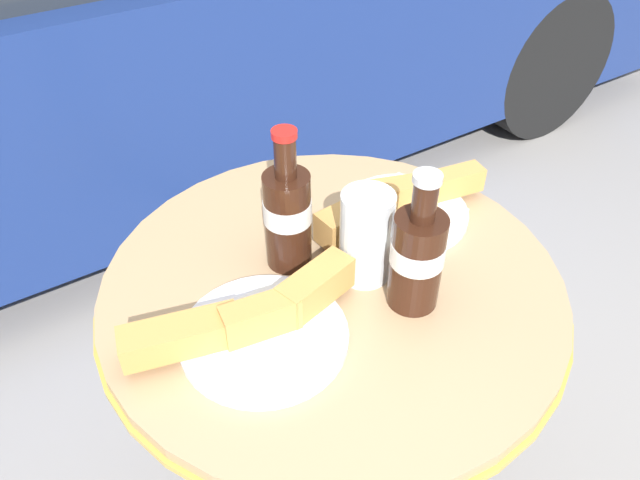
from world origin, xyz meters
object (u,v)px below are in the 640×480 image
(lunch_plate_far, at_px, (400,206))
(cola_bottle_left, at_px, (417,255))
(bistro_table, at_px, (331,364))
(cola_bottle_right, at_px, (288,214))
(drinking_glass, at_px, (366,240))
(lunch_plate_near, at_px, (256,324))

(lunch_plate_far, bearing_deg, cola_bottle_left, -122.62)
(bistro_table, distance_m, lunch_plate_far, 0.29)
(cola_bottle_right, distance_m, drinking_glass, 0.12)
(lunch_plate_near, relative_size, lunch_plate_far, 1.03)
(cola_bottle_right, height_order, drinking_glass, cola_bottle_right)
(drinking_glass, height_order, lunch_plate_near, drinking_glass)
(lunch_plate_far, bearing_deg, lunch_plate_near, -162.49)
(drinking_glass, relative_size, lunch_plate_near, 0.43)
(bistro_table, relative_size, lunch_plate_near, 2.32)
(cola_bottle_left, height_order, lunch_plate_near, cola_bottle_left)
(bistro_table, bearing_deg, cola_bottle_left, -53.61)
(cola_bottle_right, relative_size, lunch_plate_near, 0.68)
(lunch_plate_near, bearing_deg, cola_bottle_right, 43.39)
(cola_bottle_left, distance_m, cola_bottle_right, 0.19)
(cola_bottle_left, distance_m, lunch_plate_near, 0.23)
(bistro_table, distance_m, drinking_glass, 0.26)
(cola_bottle_left, height_order, lunch_plate_far, cola_bottle_left)
(bistro_table, xyz_separation_m, drinking_glass, (0.05, -0.01, 0.26))
(cola_bottle_left, xyz_separation_m, lunch_plate_far, (0.10, 0.16, -0.06))
(drinking_glass, xyz_separation_m, lunch_plate_near, (-0.19, -0.02, -0.04))
(cola_bottle_right, bearing_deg, lunch_plate_near, -136.61)
(cola_bottle_right, bearing_deg, bistro_table, -64.96)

